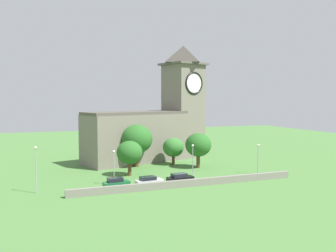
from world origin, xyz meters
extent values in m
plane|color=#477538|center=(0.00, 15.00, 0.00)|extent=(200.00, 200.00, 0.00)
cube|color=slate|center=(-1.34, 24.16, 5.60)|extent=(26.48, 16.04, 11.20)
cube|color=#524C43|center=(-1.34, 24.16, 11.55)|extent=(26.26, 15.34, 0.70)
cube|color=slate|center=(12.50, 28.41, 11.71)|extent=(10.16, 10.16, 23.42)
cube|color=#5B554B|center=(12.50, 28.41, 23.67)|extent=(11.79, 11.79, 0.50)
pyramid|color=#403C35|center=(12.50, 28.41, 26.16)|extent=(10.67, 10.67, 4.47)
cylinder|color=white|center=(13.71, 24.46, 18.74)|extent=(5.01, 1.64, 5.21)
torus|color=black|center=(13.71, 24.46, 18.74)|extent=(5.56, 2.11, 5.67)
cylinder|color=white|center=(16.45, 29.62, 18.74)|extent=(1.64, 5.01, 5.21)
torus|color=black|center=(16.45, 29.62, 18.74)|extent=(2.11, 5.56, 5.67)
cube|color=gray|center=(0.00, -3.05, 0.62)|extent=(40.67, 0.70, 1.23)
cube|color=#1E6B38|center=(-11.77, 0.01, 0.76)|extent=(4.46, 2.13, 0.85)
cube|color=#1E232B|center=(-11.98, -0.01, 1.52)|extent=(2.54, 1.76, 0.67)
cylinder|color=black|center=(-10.38, 1.01, 0.34)|extent=(0.70, 0.37, 0.68)
cylinder|color=black|center=(-10.23, -0.76, 0.34)|extent=(0.70, 0.37, 0.68)
cylinder|color=black|center=(-13.31, 0.77, 0.34)|extent=(0.70, 0.37, 0.68)
cylinder|color=black|center=(-13.16, -1.00, 0.34)|extent=(0.70, 0.37, 0.68)
cube|color=silver|center=(-6.10, -0.13, 0.68)|extent=(4.81, 2.24, 0.76)
cube|color=#1E232B|center=(-6.33, -0.15, 1.36)|extent=(2.74, 1.84, 0.60)
cylinder|color=black|center=(-4.59, 0.92, 0.30)|extent=(0.63, 0.38, 0.61)
cylinder|color=black|center=(-4.44, -0.93, 0.30)|extent=(0.63, 0.38, 0.61)
cylinder|color=black|center=(-7.76, 0.66, 0.30)|extent=(0.63, 0.38, 0.61)
cylinder|color=black|center=(-7.61, -1.19, 0.30)|extent=(0.63, 0.38, 0.61)
cube|color=black|center=(-0.20, 0.19, 0.69)|extent=(4.87, 2.25, 0.77)
cube|color=#1E232B|center=(-0.44, 0.17, 1.38)|extent=(2.78, 1.85, 0.61)
cylinder|color=black|center=(1.31, 1.25, 0.31)|extent=(0.64, 0.38, 0.62)
cylinder|color=black|center=(1.48, -0.58, 0.31)|extent=(0.64, 0.38, 0.62)
cylinder|color=black|center=(-1.88, 0.97, 0.31)|extent=(0.64, 0.38, 0.62)
cylinder|color=black|center=(-1.72, -0.87, 0.31)|extent=(0.64, 0.38, 0.62)
cylinder|color=#9EA0A5|center=(-24.21, 1.63, 3.50)|extent=(0.14, 0.14, 7.01)
sphere|color=#F4EFCC|center=(-24.21, 1.63, 7.23)|extent=(0.44, 0.44, 0.44)
cylinder|color=#9EA0A5|center=(-11.59, 2.59, 2.80)|extent=(0.14, 0.14, 5.61)
sphere|color=#F4EFCC|center=(-11.59, 2.59, 5.83)|extent=(0.44, 0.44, 0.44)
cylinder|color=#9EA0A5|center=(3.10, 2.17, 3.02)|extent=(0.14, 0.14, 6.03)
sphere|color=#F4EFCC|center=(3.10, 2.17, 6.25)|extent=(0.44, 0.44, 0.44)
cylinder|color=#9EA0A5|center=(16.97, 1.56, 2.76)|extent=(0.14, 0.14, 5.52)
sphere|color=#F4EFCC|center=(16.97, 1.56, 5.74)|extent=(0.44, 0.44, 0.44)
cylinder|color=brown|center=(8.95, 11.95, 1.44)|extent=(0.79, 0.79, 2.89)
ellipsoid|color=#286023|center=(8.95, 11.95, 4.99)|extent=(5.61, 5.61, 5.05)
cylinder|color=brown|center=(-3.05, 18.07, 1.73)|extent=(0.98, 0.98, 3.46)
ellipsoid|color=#286023|center=(-3.05, 18.07, 6.08)|extent=(7.00, 7.00, 6.30)
cylinder|color=brown|center=(5.40, 17.51, 1.07)|extent=(0.67, 0.67, 2.14)
ellipsoid|color=#33702D|center=(5.40, 17.51, 3.93)|extent=(4.76, 4.76, 4.29)
cylinder|color=brown|center=(-7.00, 9.33, 1.33)|extent=(0.70, 0.70, 2.66)
ellipsoid|color=#286023|center=(-7.00, 9.33, 4.53)|extent=(5.00, 5.00, 4.50)
camera|label=1|loc=(-25.45, -59.43, 14.86)|focal=39.59mm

